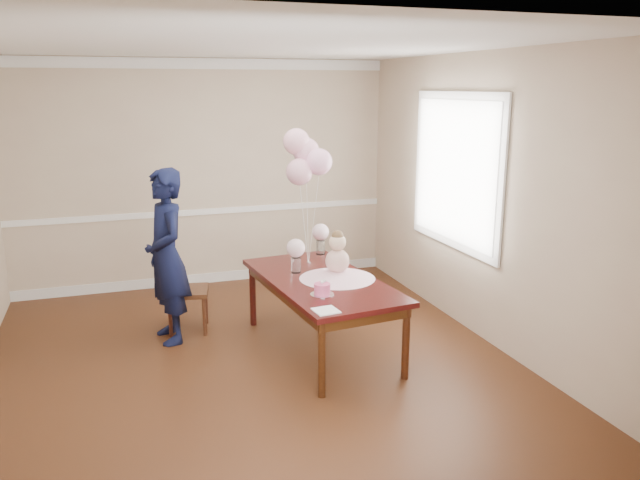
# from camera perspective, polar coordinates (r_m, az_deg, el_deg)

# --- Properties ---
(floor) EXTENTS (4.50, 5.00, 0.00)m
(floor) POSITION_cam_1_polar(r_m,az_deg,el_deg) (5.62, -6.13, -11.28)
(floor) COLOR #351B0D
(floor) RESTS_ON ground
(ceiling) EXTENTS (4.50, 5.00, 0.02)m
(ceiling) POSITION_cam_1_polar(r_m,az_deg,el_deg) (5.10, -6.95, 17.38)
(ceiling) COLOR white
(ceiling) RESTS_ON wall_back
(wall_back) EXTENTS (4.50, 0.02, 2.70)m
(wall_back) POSITION_cam_1_polar(r_m,az_deg,el_deg) (7.62, -10.53, 5.90)
(wall_back) COLOR tan
(wall_back) RESTS_ON floor
(wall_front) EXTENTS (4.50, 0.02, 2.70)m
(wall_front) POSITION_cam_1_polar(r_m,az_deg,el_deg) (2.88, 4.19, -7.15)
(wall_front) COLOR tan
(wall_front) RESTS_ON floor
(wall_right) EXTENTS (0.02, 5.00, 2.70)m
(wall_right) POSITION_cam_1_polar(r_m,az_deg,el_deg) (6.06, 14.80, 3.64)
(wall_right) COLOR tan
(wall_right) RESTS_ON floor
(chair_rail_trim) EXTENTS (4.50, 0.02, 0.07)m
(chair_rail_trim) POSITION_cam_1_polar(r_m,az_deg,el_deg) (7.68, -10.37, 2.56)
(chair_rail_trim) COLOR white
(chair_rail_trim) RESTS_ON wall_back
(crown_molding) EXTENTS (4.50, 0.02, 0.12)m
(crown_molding) POSITION_cam_1_polar(r_m,az_deg,el_deg) (7.54, -10.96, 15.55)
(crown_molding) COLOR white
(crown_molding) RESTS_ON wall_back
(baseboard_trim) EXTENTS (4.50, 0.02, 0.12)m
(baseboard_trim) POSITION_cam_1_polar(r_m,az_deg,el_deg) (7.89, -10.11, -3.43)
(baseboard_trim) COLOR silver
(baseboard_trim) RESTS_ON floor
(window_frame) EXTENTS (0.02, 1.66, 1.56)m
(window_frame) POSITION_cam_1_polar(r_m,az_deg,el_deg) (6.44, 12.31, 6.16)
(window_frame) COLOR white
(window_frame) RESTS_ON wall_right
(window_blinds) EXTENTS (0.01, 1.50, 1.40)m
(window_blinds) POSITION_cam_1_polar(r_m,az_deg,el_deg) (6.43, 12.17, 6.16)
(window_blinds) COLOR silver
(window_blinds) RESTS_ON wall_right
(dining_table_top) EXTENTS (1.10, 1.91, 0.05)m
(dining_table_top) POSITION_cam_1_polar(r_m,az_deg,el_deg) (5.67, 0.13, -3.78)
(dining_table_top) COLOR black
(dining_table_top) RESTS_ON table_leg_fl
(table_apron) EXTENTS (1.00, 1.81, 0.09)m
(table_apron) POSITION_cam_1_polar(r_m,az_deg,el_deg) (5.69, 0.13, -4.43)
(table_apron) COLOR black
(table_apron) RESTS_ON table_leg_fl
(table_leg_fl) EXTENTS (0.07, 0.07, 0.64)m
(table_leg_fl) POSITION_cam_1_polar(r_m,az_deg,el_deg) (4.93, 0.17, -10.84)
(table_leg_fl) COLOR black
(table_leg_fl) RESTS_ON floor
(table_leg_fr) EXTENTS (0.07, 0.07, 0.64)m
(table_leg_fr) POSITION_cam_1_polar(r_m,az_deg,el_deg) (5.27, 7.85, -9.29)
(table_leg_fr) COLOR black
(table_leg_fr) RESTS_ON floor
(table_leg_bl) EXTENTS (0.07, 0.07, 0.64)m
(table_leg_bl) POSITION_cam_1_polar(r_m,az_deg,el_deg) (6.38, -6.17, -5.03)
(table_leg_bl) COLOR black
(table_leg_bl) RESTS_ON floor
(table_leg_br) EXTENTS (0.07, 0.07, 0.64)m
(table_leg_br) POSITION_cam_1_polar(r_m,az_deg,el_deg) (6.65, 0.11, -4.17)
(table_leg_br) COLOR black
(table_leg_br) RESTS_ON floor
(baby_skirt) EXTENTS (0.76, 0.76, 0.09)m
(baby_skirt) POSITION_cam_1_polar(r_m,az_deg,el_deg) (5.66, 1.59, -3.07)
(baby_skirt) COLOR #FFBBD0
(baby_skirt) RESTS_ON dining_table_top
(baby_torso) EXTENTS (0.22, 0.22, 0.22)m
(baby_torso) POSITION_cam_1_polar(r_m,az_deg,el_deg) (5.63, 1.59, -1.92)
(baby_torso) COLOR pink
(baby_torso) RESTS_ON baby_skirt
(baby_head) EXTENTS (0.15, 0.15, 0.15)m
(baby_head) POSITION_cam_1_polar(r_m,az_deg,el_deg) (5.59, 1.61, -0.21)
(baby_head) COLOR beige
(baby_head) RESTS_ON baby_torso
(baby_hair) EXTENTS (0.11, 0.11, 0.11)m
(baby_hair) POSITION_cam_1_polar(r_m,az_deg,el_deg) (5.57, 1.61, 0.33)
(baby_hair) COLOR brown
(baby_hair) RESTS_ON baby_head
(cake_platter) EXTENTS (0.22, 0.22, 0.01)m
(cake_platter) POSITION_cam_1_polar(r_m,az_deg,el_deg) (5.23, 0.20, -5.00)
(cake_platter) COLOR silver
(cake_platter) RESTS_ON dining_table_top
(birthday_cake) EXTENTS (0.15, 0.15, 0.09)m
(birthday_cake) POSITION_cam_1_polar(r_m,az_deg,el_deg) (5.22, 0.20, -4.49)
(birthday_cake) COLOR #DA457A
(birthday_cake) RESTS_ON cake_platter
(cake_flower_a) EXTENTS (0.03, 0.03, 0.03)m
(cake_flower_a) POSITION_cam_1_polar(r_m,az_deg,el_deg) (5.20, 0.20, -3.87)
(cake_flower_a) COLOR white
(cake_flower_a) RESTS_ON birthday_cake
(cake_flower_b) EXTENTS (0.03, 0.03, 0.03)m
(cake_flower_b) POSITION_cam_1_polar(r_m,az_deg,el_deg) (5.23, 0.39, -3.77)
(cake_flower_b) COLOR silver
(cake_flower_b) RESTS_ON birthday_cake
(rose_vase_near) EXTENTS (0.10, 0.10, 0.15)m
(rose_vase_near) POSITION_cam_1_polar(r_m,az_deg,el_deg) (5.83, -2.21, -2.31)
(rose_vase_near) COLOR white
(rose_vase_near) RESTS_ON dining_table_top
(roses_near) EXTENTS (0.17, 0.17, 0.17)m
(roses_near) POSITION_cam_1_polar(r_m,az_deg,el_deg) (5.78, -2.23, -0.75)
(roses_near) COLOR beige
(roses_near) RESTS_ON rose_vase_near
(rose_vase_far) EXTENTS (0.10, 0.10, 0.15)m
(rose_vase_far) POSITION_cam_1_polar(r_m,az_deg,el_deg) (6.46, 0.05, -0.68)
(rose_vase_far) COLOR silver
(rose_vase_far) RESTS_ON dining_table_top
(roses_far) EXTENTS (0.17, 0.17, 0.17)m
(roses_far) POSITION_cam_1_polar(r_m,az_deg,el_deg) (6.42, 0.05, 0.74)
(roses_far) COLOR white
(roses_far) RESTS_ON rose_vase_far
(napkin) EXTENTS (0.20, 0.20, 0.01)m
(napkin) POSITION_cam_1_polar(r_m,az_deg,el_deg) (4.87, 0.54, -6.47)
(napkin) COLOR white
(napkin) RESTS_ON dining_table_top
(balloon_weight) EXTENTS (0.04, 0.04, 0.02)m
(balloon_weight) POSITION_cam_1_polar(r_m,az_deg,el_deg) (6.13, -1.05, -2.09)
(balloon_weight) COLOR white
(balloon_weight) RESTS_ON dining_table_top
(balloon_a) EXTENTS (0.26, 0.26, 0.26)m
(balloon_a) POSITION_cam_1_polar(r_m,az_deg,el_deg) (5.91, -1.90, 6.24)
(balloon_a) COLOR #EBA6BD
(balloon_a) RESTS_ON balloon_ribbon_a
(balloon_b) EXTENTS (0.26, 0.26, 0.26)m
(balloon_b) POSITION_cam_1_polar(r_m,az_deg,el_deg) (5.93, -0.10, 7.16)
(balloon_b) COLOR #FFB4DC
(balloon_b) RESTS_ON balloon_ribbon_b
(balloon_c) EXTENTS (0.26, 0.26, 0.26)m
(balloon_c) POSITION_cam_1_polar(r_m,az_deg,el_deg) (6.01, -1.29, 8.13)
(balloon_c) COLOR #F3ACC5
(balloon_c) RESTS_ON balloon_ribbon_c
(balloon_d) EXTENTS (0.26, 0.26, 0.26)m
(balloon_d) POSITION_cam_1_polar(r_m,az_deg,el_deg) (5.99, -2.17, 8.97)
(balloon_d) COLOR #FFB4C8
(balloon_d) RESTS_ON balloon_ribbon_d
(balloon_ribbon_a) EXTENTS (0.08, 0.01, 0.76)m
(balloon_ribbon_a) POSITION_cam_1_polar(r_m,az_deg,el_deg) (6.02, -1.46, 1.36)
(balloon_ribbon_a) COLOR silver
(balloon_ribbon_a) RESTS_ON balloon_weight
(balloon_ribbon_b) EXTENTS (0.10, 0.04, 0.85)m
(balloon_ribbon_b) POSITION_cam_1_polar(r_m,az_deg,el_deg) (6.02, -0.58, 1.82)
(balloon_ribbon_b) COLOR white
(balloon_ribbon_b) RESTS_ON balloon_weight
(balloon_ribbon_c) EXTENTS (0.01, 0.09, 0.94)m
(balloon_ribbon_c) POSITION_cam_1_polar(r_m,az_deg,el_deg) (6.06, -1.16, 2.34)
(balloon_ribbon_c) COLOR white
(balloon_ribbon_c) RESTS_ON balloon_weight
(balloon_ribbon_d) EXTENTS (0.09, 0.09, 1.03)m
(balloon_ribbon_d) POSITION_cam_1_polar(r_m,az_deg,el_deg) (6.04, -1.60, 2.74)
(balloon_ribbon_d) COLOR silver
(balloon_ribbon_d) RESTS_ON balloon_weight
(dining_chair_seat) EXTENTS (0.47, 0.47, 0.05)m
(dining_chair_seat) POSITION_cam_1_polar(r_m,az_deg,el_deg) (6.32, -12.01, -4.61)
(dining_chair_seat) COLOR #3B1E10
(dining_chair_seat) RESTS_ON chair_leg_fl
(chair_leg_fl) EXTENTS (0.04, 0.04, 0.39)m
(chair_leg_fl) POSITION_cam_1_polar(r_m,az_deg,el_deg) (6.26, -13.52, -6.96)
(chair_leg_fl) COLOR #37170F
(chair_leg_fl) RESTS_ON floor
(chair_leg_fr) EXTENTS (0.04, 0.04, 0.39)m
(chair_leg_fr) POSITION_cam_1_polar(r_m,az_deg,el_deg) (6.23, -10.52, -6.90)
(chair_leg_fr) COLOR #3D1E10
(chair_leg_fr) RESTS_ON floor
(chair_leg_bl) EXTENTS (0.04, 0.04, 0.39)m
(chair_leg_bl) POSITION_cam_1_polar(r_m,az_deg,el_deg) (6.56, -13.24, -5.95)
(chair_leg_bl) COLOR #39200F
(chair_leg_bl) RESTS_ON floor
(chair_leg_br) EXTENTS (0.04, 0.04, 0.39)m
(chair_leg_br) POSITION_cam_1_polar(r_m,az_deg,el_deg) (6.53, -10.38, -5.89)
(chair_leg_br) COLOR #37180F
(chair_leg_br) RESTS_ON floor
(chair_back_post_l) EXTENTS (0.04, 0.04, 0.51)m
(chair_back_post_l) POSITION_cam_1_polar(r_m,az_deg,el_deg) (6.11, -13.94, -2.79)
(chair_back_post_l) COLOR #3A180F
(chair_back_post_l) RESTS_ON dining_chair_seat
(chair_back_post_r) EXTENTS (0.04, 0.04, 0.51)m
(chair_back_post_r) POSITION_cam_1_polar(r_m,az_deg,el_deg) (6.42, -13.63, -1.96)
(chair_back_post_r) COLOR #3B1F10
(chair_back_post_r) RESTS_ON dining_chair_seat
(chair_slat_low) EXTENTS (0.10, 0.36, 0.05)m
(chair_slat_low) POSITION_cam_1_polar(r_m,az_deg,el_deg) (6.30, -13.73, -3.32)
(chair_slat_low) COLOR #32180D
(chair_slat_low) RESTS_ON dining_chair_seat
(chair_slat_mid) EXTENTS (0.10, 0.36, 0.05)m
(chair_slat_mid) POSITION_cam_1_polar(r_m,az_deg,el_deg) (6.26, -13.80, -2.05)
(chair_slat_mid) COLOR #3D2310
(chair_slat_mid) RESTS_ON dining_chair_seat
(chair_slat_top) EXTENTS (0.10, 0.36, 0.05)m
(chair_slat_top) POSITION_cam_1_polar(r_m,az_deg,el_deg) (6.22, -13.88, -0.77)
(chair_slat_top) COLOR #37140F
(chair_slat_top) RESTS_ON dining_chair_seat
(woman) EXTENTS (0.50, 0.67, 1.66)m
(woman) POSITION_cam_1_polar(r_m,az_deg,el_deg) (6.01, -13.85, -1.48)
(woman) COLOR black
(woman) RESTS_ON floor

